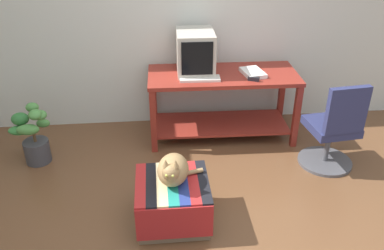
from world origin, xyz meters
name	(u,v)px	position (x,y,z in m)	size (l,w,h in m)	color
ground_plane	(199,242)	(0.00, 0.00, 0.00)	(14.00, 14.00, 0.00)	brown
back_wall	(178,7)	(0.00, 2.05, 1.30)	(8.00, 0.10, 2.60)	silver
desk	(222,94)	(0.42, 1.60, 0.49)	(1.55, 0.68, 0.72)	maroon
tv_monitor	(195,52)	(0.14, 1.68, 0.93)	(0.38, 0.47, 0.42)	#BCB7A8
keyboard	(200,79)	(0.16, 1.46, 0.73)	(0.40, 0.15, 0.02)	beige
book	(253,73)	(0.72, 1.54, 0.74)	(0.19, 0.29, 0.04)	white
ottoman_with_blanket	(173,202)	(-0.18, 0.27, 0.19)	(0.57, 0.57, 0.37)	#7A664C
cat	(173,170)	(-0.17, 0.27, 0.49)	(0.39, 0.37, 0.28)	#9E7A4C
potted_plant	(33,137)	(-1.47, 1.25, 0.27)	(0.39, 0.30, 0.60)	#3D3D42
office_chair	(334,131)	(1.36, 0.90, 0.39)	(0.52, 0.52, 0.89)	#4C4C51
stapler	(254,79)	(0.69, 1.38, 0.74)	(0.04, 0.11, 0.04)	black
pen	(261,73)	(0.81, 1.58, 0.72)	(0.01, 0.01, 0.14)	black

